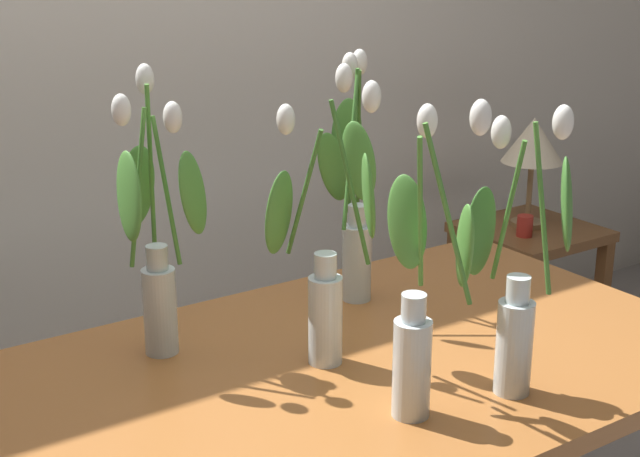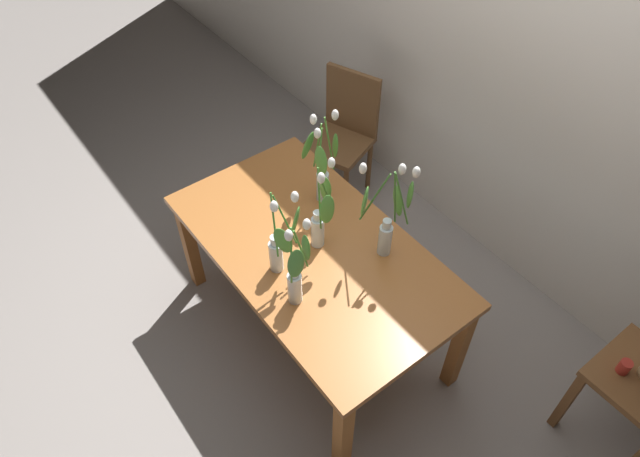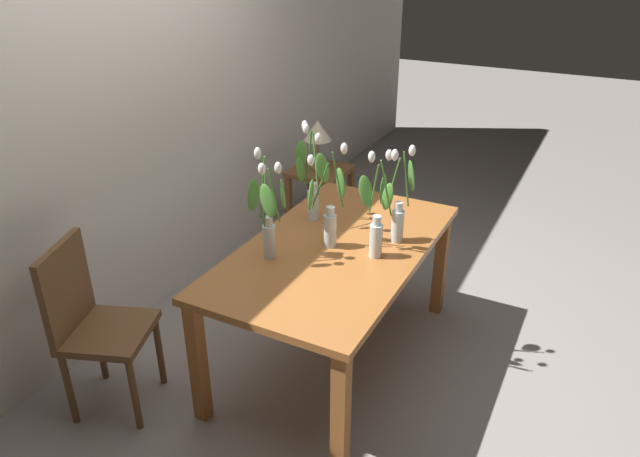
{
  "view_description": "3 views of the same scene",
  "coord_description": "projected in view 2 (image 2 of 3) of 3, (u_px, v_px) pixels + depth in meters",
  "views": [
    {
      "loc": [
        -0.94,
        -1.33,
        1.55
      ],
      "look_at": [
        0.0,
        0.06,
        1.01
      ],
      "focal_mm": 51.02,
      "sensor_mm": 36.0,
      "label": 1
    },
    {
      "loc": [
        1.55,
        -1.14,
        2.96
      ],
      "look_at": [
        0.08,
        -0.02,
        0.96
      ],
      "focal_mm": 32.03,
      "sensor_mm": 36.0,
      "label": 2
    },
    {
      "loc": [
        -2.51,
        -1.2,
        2.24
      ],
      "look_at": [
        -0.1,
        0.04,
        0.88
      ],
      "focal_mm": 33.08,
      "sensor_mm": 36.0,
      "label": 3
    }
  ],
  "objects": [
    {
      "name": "room_wall_rear",
      "position": [
        517.0,
        55.0,
        3.05
      ],
      "size": [
        9.0,
        0.1,
        2.7
      ],
      "primitive_type": "cube",
      "color": "silver",
      "rests_on": "ground"
    },
    {
      "name": "dining_chair",
      "position": [
        344.0,
        130.0,
        3.95
      ],
      "size": [
        0.51,
        0.51,
        0.93
      ],
      "color": "brown",
      "rests_on": "ground"
    },
    {
      "name": "tulip_vase_3",
      "position": [
        296.0,
        276.0,
        2.57
      ],
      "size": [
        0.17,
        0.18,
        0.54
      ],
      "color": "silver",
      "rests_on": "dining_table"
    },
    {
      "name": "dining_table",
      "position": [
        314.0,
        258.0,
        3.0
      ],
      "size": [
        1.6,
        0.9,
        0.74
      ],
      "color": "#A3602D",
      "rests_on": "ground"
    },
    {
      "name": "tulip_vase_2",
      "position": [
        280.0,
        246.0,
        2.7
      ],
      "size": [
        0.17,
        0.21,
        0.56
      ],
      "color": "silver",
      "rests_on": "dining_table"
    },
    {
      "name": "tulip_vase_4",
      "position": [
        388.0,
        220.0,
        2.76
      ],
      "size": [
        0.2,
        0.27,
        0.57
      ],
      "color": "silver",
      "rests_on": "dining_table"
    },
    {
      "name": "tulip_vase_0",
      "position": [
        320.0,
        219.0,
        2.82
      ],
      "size": [
        0.22,
        0.17,
        0.56
      ],
      "color": "silver",
      "rests_on": "dining_table"
    },
    {
      "name": "pillar_candle",
      "position": [
        624.0,
        367.0,
        2.64
      ],
      "size": [
        0.06,
        0.06,
        0.07
      ],
      "primitive_type": "cylinder",
      "color": "#B72D23",
      "rests_on": "side_table"
    },
    {
      "name": "side_table",
      "position": [
        637.0,
        391.0,
        2.72
      ],
      "size": [
        0.44,
        0.44,
        0.55
      ],
      "color": "brown",
      "rests_on": "ground"
    },
    {
      "name": "ground_plane",
      "position": [
        315.0,
        326.0,
        3.48
      ],
      "size": [
        18.0,
        18.0,
        0.0
      ],
      "primitive_type": "plane",
      "color": "gray"
    },
    {
      "name": "tulip_vase_1",
      "position": [
        322.0,
        169.0,
        3.02
      ],
      "size": [
        0.2,
        0.21,
        0.58
      ],
      "color": "silver",
      "rests_on": "dining_table"
    }
  ]
}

